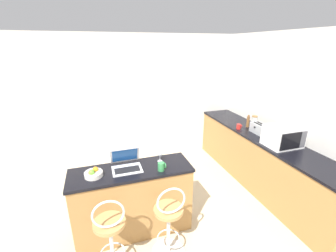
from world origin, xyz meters
name	(u,v)px	position (x,y,z in m)	size (l,w,h in m)	color
wall_back	(131,101)	(0.00, 2.77, 1.30)	(12.00, 0.06, 2.60)	silver
breakfast_bar	(133,201)	(-0.34, 0.72, 0.47)	(1.50, 0.50, 0.94)	#9E703D
counter_right	(260,160)	(1.96, 1.12, 0.47)	(0.63, 3.27, 0.94)	#9E703D
bar_stool_near	(111,237)	(-0.67, 0.21, 0.46)	(0.40, 0.40, 0.99)	silver
bar_stool_far	(169,223)	(-0.02, 0.21, 0.46)	(0.40, 0.40, 0.99)	silver
laptop	(126,163)	(-0.39, 0.79, 1.00)	(0.36, 0.33, 0.24)	silver
microwave	(283,136)	(1.95, 0.71, 1.09)	(0.50, 0.38, 0.31)	white
toaster	(259,128)	(1.95, 1.25, 1.02)	(0.18, 0.29, 0.18)	#9EA3A8
mug_red	(239,127)	(1.75, 1.53, 0.98)	(0.10, 0.08, 0.09)	red
mug_green	(161,167)	(0.00, 0.59, 0.99)	(0.10, 0.08, 0.10)	#338447
fruit_bowl	(93,173)	(-0.79, 0.70, 0.98)	(0.21, 0.21, 0.11)	silver
pepper_mill	(248,121)	(1.97, 1.58, 1.05)	(0.05, 0.05, 0.24)	brown
storage_jar	(254,121)	(2.12, 1.59, 1.04)	(0.10, 0.10, 0.20)	silver
wine_glass_tall	(160,154)	(0.05, 0.81, 1.04)	(0.07, 0.07, 0.15)	silver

